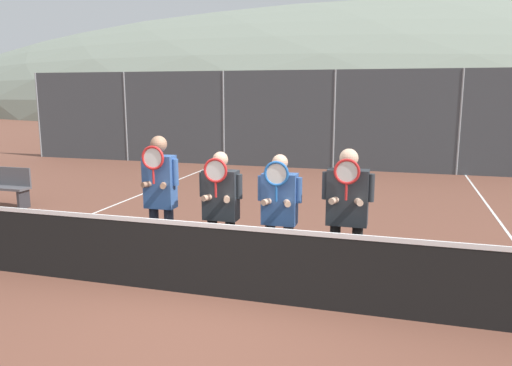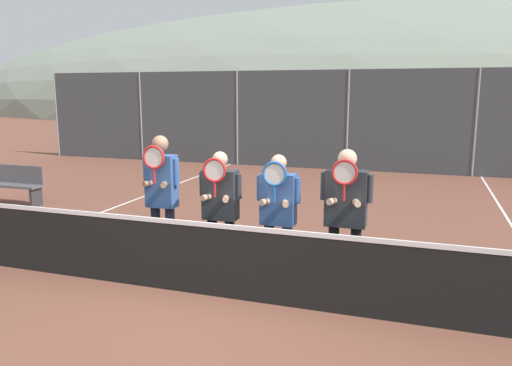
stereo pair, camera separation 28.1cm
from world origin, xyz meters
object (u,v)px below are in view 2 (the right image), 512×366
player_center_right (278,210)px  player_rightmost (346,208)px  bench_courtside (13,184)px  car_left_of_center (334,133)px  car_far_left (208,130)px  player_leftmost (161,192)px  car_center (487,139)px  player_center_left (220,205)px

player_center_right → player_rightmost: 0.84m
bench_courtside → car_left_of_center: bearing=62.1°
player_rightmost → car_far_left: (-7.51, 12.77, -0.18)m
player_leftmost → player_center_right: bearing=-2.1°
player_center_right → car_far_left: (-6.68, 12.80, -0.10)m
player_rightmost → player_center_right: bearing=-178.1°
bench_courtside → player_center_right: bearing=-21.3°
player_center_right → player_rightmost: size_ratio=0.95×
player_rightmost → car_left_of_center: bearing=100.5°
car_left_of_center → bench_courtside: bearing=-117.9°
player_rightmost → player_leftmost: bearing=179.2°
car_center → player_center_left: bearing=-109.7°
player_rightmost → car_center: size_ratio=0.38×
player_rightmost → car_left_of_center: (-2.35, 12.65, -0.15)m
player_center_left → bench_courtside: size_ratio=1.18×
player_center_right → player_rightmost: (0.83, 0.03, 0.08)m
bench_courtside → player_center_left: bearing=-23.8°
player_center_left → car_left_of_center: bearing=93.3°
player_leftmost → bench_courtside: size_ratio=1.30×
player_center_right → car_far_left: size_ratio=0.36×
car_far_left → bench_courtside: 10.15m
player_leftmost → car_far_left: (-5.01, 12.74, -0.21)m
player_center_right → car_center: 12.89m
player_center_left → bench_courtside: player_center_left is taller
car_center → bench_courtside: (-10.48, -9.70, -0.43)m
car_far_left → car_center: (10.33, -0.45, -0.02)m
player_center_left → bench_courtside: bearing=156.2°
car_far_left → car_left_of_center: bearing=-1.4°
player_center_right → bench_courtside: size_ratio=1.18×
player_leftmost → player_center_left: bearing=-4.2°
car_left_of_center → car_far_left: bearing=178.6°
player_leftmost → car_left_of_center: (0.16, 12.62, -0.19)m
player_center_left → car_far_left: bearing=114.7°
player_center_left → car_center: car_center is taller
player_rightmost → bench_courtside: player_rightmost is taller
player_center_left → car_center: 13.13m
car_far_left → car_left_of_center: car_left_of_center is taller
car_left_of_center → player_leftmost: bearing=-90.7°
player_leftmost → bench_courtside: (-5.15, 2.60, -0.66)m
player_center_left → bench_courtside: (-6.04, 2.66, -0.56)m
player_center_right → bench_courtside: player_center_right is taller
car_left_of_center → player_center_right: bearing=-83.2°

